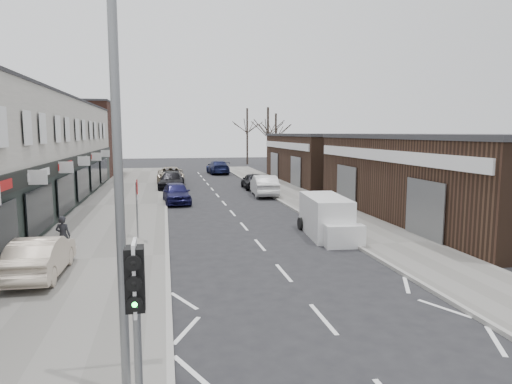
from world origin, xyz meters
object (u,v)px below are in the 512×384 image
traffic_light (136,294)px  parked_car_left_b (171,181)px  street_lamp (128,143)px  parked_car_left_a (176,193)px  sedan_on_pavement (41,256)px  warning_sign (137,192)px  white_van (327,218)px  parked_car_left_c (171,175)px  parked_car_right_c (218,167)px  parked_car_right_a (264,185)px  parked_car_right_b (253,181)px  pedestrian (63,236)px

traffic_light → parked_car_left_b: bearing=88.2°
street_lamp → parked_car_left_a: bearing=86.7°
sedan_on_pavement → parked_car_left_a: sedan_on_pavement is taller
warning_sign → white_van: bearing=-6.2°
parked_car_left_c → parked_car_right_c: size_ratio=1.01×
parked_car_left_c → parked_car_right_c: 10.45m
street_lamp → parked_car_left_a: size_ratio=1.88×
parked_car_left_c → parked_car_right_a: bearing=-56.8°
white_van → parked_car_left_b: size_ratio=0.97×
parked_car_right_c → parked_car_left_a: bearing=73.6°
white_van → parked_car_right_a: (0.10, 14.03, -0.08)m
street_lamp → traffic_light: bearing=-84.1°
warning_sign → parked_car_left_a: size_ratio=0.63×
parked_car_left_a → parked_car_left_c: 13.33m
parked_car_left_c → parked_car_right_b: (6.89, -6.36, -0.06)m
parked_car_right_c → traffic_light: bearing=79.2°
parked_car_right_c → warning_sign: bearing=74.6°
sedan_on_pavement → parked_car_right_b: sedan_on_pavement is taller
warning_sign → parked_car_left_b: size_ratio=0.53×
street_lamp → warning_sign: 13.04m
parked_car_left_b → parked_car_right_a: (6.90, -5.56, 0.06)m
white_van → traffic_light: bearing=-115.3°
parked_car_right_a → parked_car_right_c: (-1.30, 19.60, -0.01)m
white_van → parked_car_left_b: 20.75m
sedan_on_pavement → parked_car_right_b: 25.39m
pedestrian → parked_car_right_a: 19.32m
warning_sign → sedan_on_pavement: (-2.83, -5.13, -1.41)m
street_lamp → warning_sign: size_ratio=2.96×
street_lamp → parked_car_right_c: (6.73, 45.51, -3.84)m
white_van → parked_car_right_c: (-1.20, 33.64, -0.10)m
parked_car_left_a → parked_car_right_c: 22.80m
parked_car_left_b → street_lamp: bearing=-87.8°
parked_car_left_a → parked_car_left_c: bearing=87.1°
parked_car_left_b → parked_car_left_c: parked_car_left_c is taller
warning_sign → pedestrian: warning_sign is taller
traffic_light → parked_car_right_c: size_ratio=0.58×
warning_sign → parked_car_right_c: warning_sign is taller
parked_car_left_b → parked_car_right_a: size_ratio=1.05×
parked_car_left_a → parked_car_left_b: parked_car_left_b is taller
parked_car_right_b → warning_sign: bearing=64.0°
parked_car_right_a → parked_car_right_c: parked_car_right_a is taller
pedestrian → parked_car_left_a: size_ratio=0.36×
parked_car_left_c → sedan_on_pavement: bearing=-98.4°
white_van → parked_car_right_b: 18.45m
warning_sign → parked_car_left_c: (1.76, 23.88, -1.44)m
parked_car_left_c → traffic_light: bearing=-90.9°
warning_sign → parked_car_right_a: bearing=56.5°
street_lamp → white_van: street_lamp is taller
parked_car_left_b → parked_car_right_a: parked_car_right_a is taller
sedan_on_pavement → white_van: bearing=-158.9°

